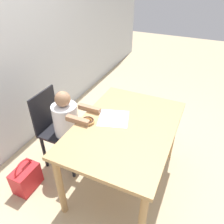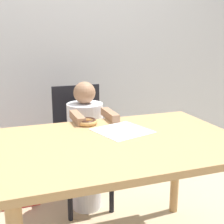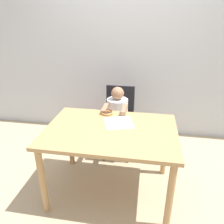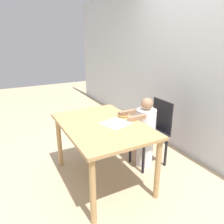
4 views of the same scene
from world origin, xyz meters
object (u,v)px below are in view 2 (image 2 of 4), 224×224
at_px(donut, 87,122).
at_px(handbag, 19,186).
at_px(child_figure, 86,148).
at_px(chair, 82,144).

height_order(donut, handbag, donut).
bearing_deg(child_figure, chair, 90.00).
bearing_deg(donut, child_figure, 77.02).
bearing_deg(chair, child_figure, -90.00).
bearing_deg(child_figure, donut, -102.98).
xyz_separation_m(child_figure, handbag, (-0.47, 0.24, -0.34)).
distance_m(chair, donut, 0.53).
height_order(child_figure, donut, child_figure).
relative_size(child_figure, donut, 7.52).
height_order(child_figure, handbag, child_figure).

